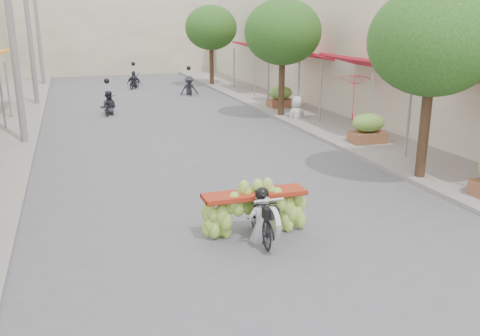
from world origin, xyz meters
name	(u,v)px	position (x,y,z in m)	size (l,w,h in m)	color
ground	(306,275)	(0.00, 0.00, 0.00)	(120.00, 120.00, 0.00)	#535257
sidewalk_right	(303,110)	(7.00, 15.00, 0.06)	(4.00, 60.00, 0.12)	gray
shophouse_row_right	(408,48)	(11.99, 14.00, 3.00)	(9.77, 40.00, 6.00)	beige
far_building	(111,29)	(0.00, 38.00, 3.50)	(20.00, 6.00, 7.00)	#BDB395
utility_pole_mid	(11,29)	(-5.40, 12.00, 4.03)	(0.60, 0.24, 8.00)	slate
utility_pole_far	(29,26)	(-5.40, 21.00, 4.03)	(0.60, 0.24, 8.00)	slate
utility_pole_back	(37,24)	(-5.40, 30.00, 4.03)	(0.60, 0.24, 8.00)	slate
street_tree_near	(433,42)	(5.40, 4.00, 3.78)	(3.40, 3.40, 5.25)	#3A2719
street_tree_mid	(283,32)	(5.40, 14.00, 3.78)	(3.40, 3.40, 5.25)	#3A2719
street_tree_far	(211,28)	(5.40, 26.00, 3.78)	(3.40, 3.40, 5.25)	#3A2719
produce_crate_mid	(368,126)	(6.20, 8.00, 0.71)	(1.20, 0.88, 1.16)	brown
produce_crate_far	(280,95)	(6.20, 16.00, 0.71)	(1.20, 0.88, 1.16)	brown
banana_motorbike	(258,208)	(-0.26, 1.77, 0.66)	(2.20, 1.85, 1.92)	black
market_umbrella	(356,73)	(6.11, 8.89, 2.48)	(2.14, 2.14, 1.76)	red
pedestrian	(298,96)	(5.81, 13.13, 1.09)	(1.07, 0.81, 1.94)	silver
bg_motorbike_a	(108,99)	(-2.06, 17.16, 0.76)	(0.92, 1.61, 1.95)	black
bg_motorbike_b	(189,81)	(2.99, 22.29, 0.86)	(1.08, 1.64, 1.95)	black
bg_motorbike_c	(134,76)	(0.26, 26.28, 0.78)	(1.31, 1.85, 1.95)	black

